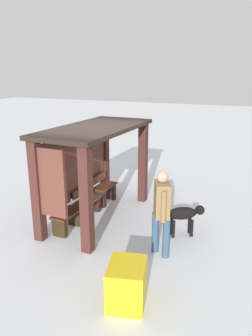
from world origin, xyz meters
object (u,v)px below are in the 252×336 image
dog (185,215)px  bench_center_inside (87,204)px  grit_bin (127,284)px  bench_left_inside (67,217)px  bench_right_inside (104,191)px  bus_shelter (89,155)px  person_walking (162,206)px

dog → bench_center_inside: bearing=89.4°
dog → grit_bin: size_ratio=1.20×
bench_left_inside → dog: bench_left_inside is taller
bench_center_inside → bench_left_inside: bearing=-180.0°
bench_right_inside → dog: (-0.92, -2.46, 0.16)m
bench_center_inside → bench_right_inside: bearing=-0.0°
bus_shelter → bench_center_inside: 1.29m
person_walking → grit_bin: 1.68m
person_walking → grit_bin: size_ratio=2.45×
bus_shelter → bench_left_inside: (-0.80, 0.14, -1.27)m
bench_right_inside → grit_bin: (-3.40, -2.22, 0.00)m
bench_right_inside → bus_shelter: bearing=-171.8°
bench_center_inside → person_walking: size_ratio=0.46×
grit_bin → person_walking: bearing=-0.9°
person_walking → grit_bin: person_walking is taller
person_walking → dog: size_ratio=2.05×
bus_shelter → bench_right_inside: bearing=8.2°
bench_right_inside → grit_bin: bearing=-146.9°
bench_center_inside → person_walking: person_walking is taller
bench_left_inside → person_walking: person_walking is taller
bench_right_inside → dog: size_ratio=0.94×
person_walking → bench_left_inside: bearing=87.9°
bench_left_inside → bench_right_inside: 1.78m
person_walking → dog: 1.11m
bench_left_inside → person_walking: size_ratio=0.46×
person_walking → bus_shelter: bearing=67.1°
bus_shelter → grit_bin: (-2.42, -2.08, -1.25)m
bus_shelter → dog: (0.06, -2.32, -1.09)m
bench_center_inside → grit_bin: (-2.51, -2.22, 0.03)m
bus_shelter → dog: bus_shelter is taller
bench_left_inside → bench_center_inside: bearing=0.0°
person_walking → dog: (0.95, -0.22, -0.53)m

